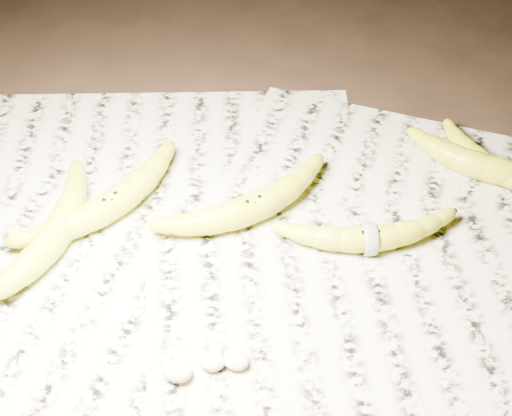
% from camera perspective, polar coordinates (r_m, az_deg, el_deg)
% --- Properties ---
extents(ground, '(3.00, 3.00, 0.00)m').
position_cam_1_polar(ground, '(0.90, -0.23, -3.03)').
color(ground, black).
rests_on(ground, ground).
extents(newspaper_patch, '(0.90, 0.70, 0.01)m').
position_cam_1_polar(newspaper_patch, '(0.88, 0.33, -4.51)').
color(newspaper_patch, '#B4B09A').
rests_on(newspaper_patch, ground).
extents(banana_left_a, '(0.18, 0.22, 0.04)m').
position_cam_1_polar(banana_left_a, '(0.93, -11.59, 0.35)').
color(banana_left_a, '#BABF17').
rests_on(banana_left_a, newspaper_patch).
extents(banana_left_b, '(0.09, 0.21, 0.04)m').
position_cam_1_polar(banana_left_b, '(0.91, -15.79, -1.94)').
color(banana_left_b, '#BABF17').
rests_on(banana_left_b, newspaper_patch).
extents(banana_center, '(0.21, 0.19, 0.04)m').
position_cam_1_polar(banana_center, '(0.91, -0.28, 0.16)').
color(banana_center, '#BABF17').
rests_on(banana_center, newspaper_patch).
extents(banana_taped, '(0.21, 0.11, 0.03)m').
position_cam_1_polar(banana_taped, '(0.89, 9.04, -2.29)').
color(banana_taped, '#BABF17').
rests_on(banana_taped, newspaper_patch).
extents(banana_upper_a, '(0.20, 0.10, 0.04)m').
position_cam_1_polar(banana_upper_a, '(1.01, 17.91, 3.26)').
color(banana_upper_a, '#BABF17').
rests_on(banana_upper_a, newspaper_patch).
extents(banana_upper_b, '(0.15, 0.14, 0.03)m').
position_cam_1_polar(banana_upper_b, '(1.02, 17.84, 3.59)').
color(banana_upper_b, '#BABF17').
rests_on(banana_upper_b, newspaper_patch).
extents(measuring_tape, '(0.02, 0.04, 0.04)m').
position_cam_1_polar(measuring_tape, '(0.89, 9.04, -2.29)').
color(measuring_tape, white).
rests_on(measuring_tape, newspaper_patch).
extents(flesh_chunk_a, '(0.03, 0.03, 0.02)m').
position_cam_1_polar(flesh_chunk_a, '(0.78, -6.30, -12.66)').
color(flesh_chunk_a, beige).
rests_on(flesh_chunk_a, newspaper_patch).
extents(flesh_chunk_b, '(0.03, 0.02, 0.02)m').
position_cam_1_polar(flesh_chunk_b, '(0.79, -3.55, -11.97)').
color(flesh_chunk_b, beige).
rests_on(flesh_chunk_b, newspaper_patch).
extents(flesh_chunk_c, '(0.03, 0.02, 0.02)m').
position_cam_1_polar(flesh_chunk_c, '(0.79, -1.60, -11.93)').
color(flesh_chunk_c, beige).
rests_on(flesh_chunk_c, newspaper_patch).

